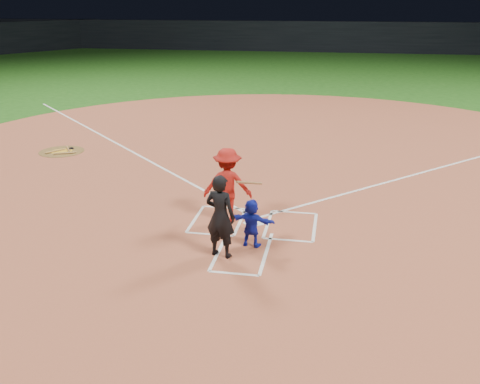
% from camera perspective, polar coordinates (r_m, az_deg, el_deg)
% --- Properties ---
extents(ground, '(120.00, 120.00, 0.00)m').
position_cam_1_polar(ground, '(14.09, 1.49, -3.35)').
color(ground, '#1B4E13').
rests_on(ground, ground).
extents(home_plate_dirt, '(28.00, 28.00, 0.01)m').
position_cam_1_polar(home_plate_dirt, '(19.70, 4.19, 3.51)').
color(home_plate_dirt, '#9B4C32').
rests_on(home_plate_dirt, ground).
extents(stadium_wall_far, '(80.00, 1.20, 3.20)m').
position_cam_1_polar(stadium_wall_far, '(60.95, 8.76, 16.06)').
color(stadium_wall_far, black).
rests_on(stadium_wall_far, ground).
extents(home_plate, '(0.60, 0.60, 0.02)m').
position_cam_1_polar(home_plate, '(14.09, 1.49, -3.27)').
color(home_plate, white).
rests_on(home_plate, home_plate_dirt).
extents(on_deck_circle, '(1.70, 1.70, 0.01)m').
position_cam_1_polar(on_deck_circle, '(21.73, -18.50, 4.12)').
color(on_deck_circle, brown).
rests_on(on_deck_circle, home_plate_dirt).
extents(on_deck_logo, '(0.80, 0.80, 0.00)m').
position_cam_1_polar(on_deck_logo, '(21.73, -18.50, 4.14)').
color(on_deck_logo, gold).
rests_on(on_deck_logo, on_deck_circle).
extents(on_deck_bat_a, '(0.52, 0.74, 0.06)m').
position_cam_1_polar(on_deck_bat_a, '(21.86, -17.86, 4.39)').
color(on_deck_bat_a, '#AA733E').
rests_on(on_deck_bat_a, on_deck_circle).
extents(on_deck_bat_b, '(0.51, 0.74, 0.06)m').
position_cam_1_polar(on_deck_bat_b, '(21.73, -19.10, 4.16)').
color(on_deck_bat_b, '#A67A3D').
rests_on(on_deck_bat_b, on_deck_circle).
extents(on_deck_bat_c, '(0.79, 0.41, 0.06)m').
position_cam_1_polar(on_deck_bat_c, '(21.33, -18.17, 3.97)').
color(on_deck_bat_c, '#A6783D').
rests_on(on_deck_bat_c, on_deck_circle).
extents(bat_weight_donut, '(0.19, 0.19, 0.05)m').
position_cam_1_polar(bat_weight_donut, '(21.97, -17.56, 4.47)').
color(bat_weight_donut, black).
rests_on(bat_weight_donut, on_deck_circle).
extents(catcher, '(1.13, 0.54, 1.17)m').
position_cam_1_polar(catcher, '(12.60, 1.24, -3.32)').
color(catcher, '#1621B3').
rests_on(catcher, home_plate_dirt).
extents(umpire, '(0.81, 0.64, 1.95)m').
position_cam_1_polar(umpire, '(11.98, -2.11, -2.59)').
color(umpire, black).
rests_on(umpire, home_plate_dirt).
extents(chalk_markings, '(28.35, 17.32, 0.01)m').
position_cam_1_polar(chalk_markings, '(19.02, 3.95, 2.94)').
color(chalk_markings, white).
rests_on(chalk_markings, home_plate_dirt).
extents(batter_at_plate, '(1.57, 0.92, 1.97)m').
position_cam_1_polar(batter_at_plate, '(13.91, -1.34, 0.75)').
color(batter_at_plate, '#AC1913').
rests_on(batter_at_plate, home_plate_dirt).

